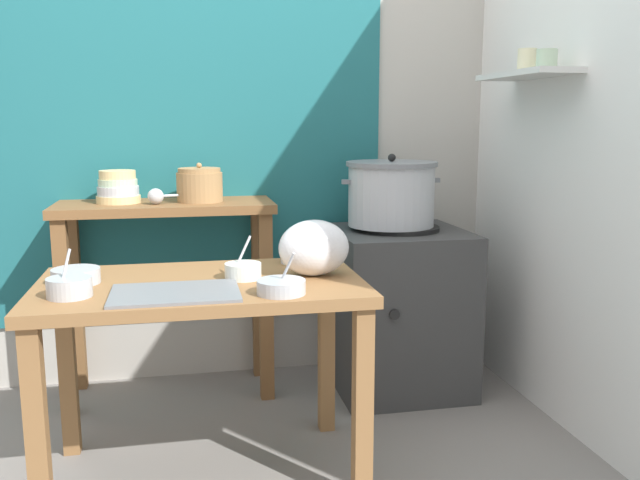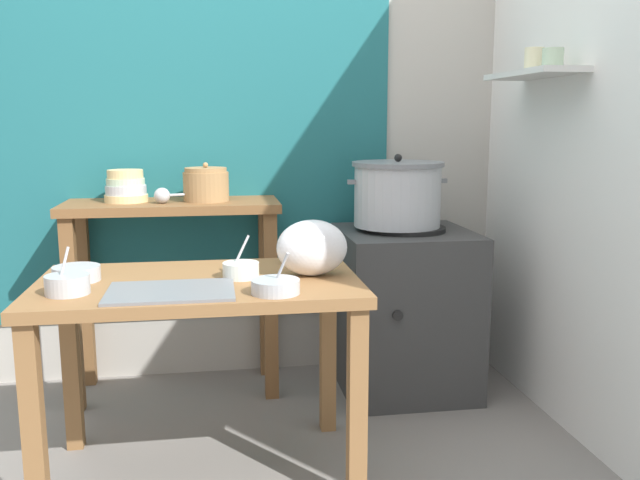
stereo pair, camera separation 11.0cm
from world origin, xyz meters
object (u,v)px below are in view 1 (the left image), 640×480
object	(u,v)px
stove_block	(398,309)
clay_pot	(200,185)
prep_bowl_1	(76,275)
prep_bowl_2	(243,270)
ladle	(158,196)
prep_bowl_4	(281,286)
bowl_stack_enamel	(118,188)
plastic_bag	(314,248)
prep_bowl_3	(69,286)
steamer_pot	(391,194)
prep_table	(202,312)
prep_bowl_0	(296,254)
serving_tray	(175,293)
back_shelf_table	(167,251)

from	to	relation	value
stove_block	clay_pot	bearing A→B (deg)	171.84
prep_bowl_1	prep_bowl_2	bearing A→B (deg)	-4.47
ladle	prep_bowl_4	world-z (taller)	ladle
bowl_stack_enamel	plastic_bag	distance (m)	1.10
prep_bowl_3	steamer_pot	bearing A→B (deg)	32.16
prep_bowl_3	prep_table	bearing A→B (deg)	18.12
stove_block	prep_bowl_0	distance (m)	0.80
steamer_pot	bowl_stack_enamel	distance (m)	1.23
ladle	serving_tray	distance (m)	0.93
steamer_pot	serving_tray	world-z (taller)	steamer_pot
prep_table	clay_pot	distance (m)	0.87
serving_tray	prep_bowl_1	bearing A→B (deg)	146.28
stove_block	prep_bowl_0	bearing A→B (deg)	-142.31
prep_table	ladle	distance (m)	0.82
serving_tray	plastic_bag	xyz separation A→B (m)	(0.48, 0.17, 0.09)
prep_bowl_0	prep_bowl_1	distance (m)	0.80
serving_tray	prep_bowl_0	world-z (taller)	prep_bowl_0
prep_bowl_1	prep_bowl_2	distance (m)	0.56
back_shelf_table	stove_block	size ratio (longest dim) A/B	1.23
serving_tray	prep_bowl_1	size ratio (longest dim) A/B	2.52
ladle	serving_tray	world-z (taller)	ladle
back_shelf_table	prep_bowl_2	bearing A→B (deg)	-70.83
prep_table	prep_bowl_0	xyz separation A→B (m)	(0.37, 0.23, 0.14)
prep_bowl_3	prep_bowl_2	bearing A→B (deg)	14.03
back_shelf_table	stove_block	bearing A→B (deg)	-6.98
plastic_bag	prep_bowl_3	xyz separation A→B (m)	(-0.80, -0.14, -0.07)
prep_table	clay_pot	xyz separation A→B (m)	(0.03, 0.79, 0.37)
ladle	prep_bowl_0	xyz separation A→B (m)	(0.53, -0.51, -0.18)
bowl_stack_enamel	prep_bowl_3	distance (m)	0.98
prep_table	stove_block	xyz separation A→B (m)	(0.93, 0.66, -0.23)
prep_bowl_0	prep_bowl_3	bearing A→B (deg)	-155.00
back_shelf_table	prep_bowl_4	xyz separation A→B (m)	(0.37, -1.02, 0.07)
prep_table	plastic_bag	world-z (taller)	plastic_bag
prep_bowl_3	prep_bowl_4	xyz separation A→B (m)	(0.65, -0.10, -0.01)
prep_table	steamer_pot	bearing A→B (deg)	37.44
ladle	prep_bowl_1	size ratio (longest dim) A/B	1.74
clay_pot	plastic_bag	xyz separation A→B (m)	(0.37, -0.79, -0.16)
prep_bowl_0	stove_block	bearing A→B (deg)	37.69
serving_tray	prep_bowl_0	size ratio (longest dim) A/B	3.30
steamer_pot	prep_bowl_4	size ratio (longest dim) A/B	3.01
prep_bowl_1	prep_bowl_3	world-z (taller)	prep_bowl_3
prep_table	serving_tray	distance (m)	0.22
plastic_bag	prep_bowl_3	bearing A→B (deg)	-170.35
back_shelf_table	plastic_bag	size ratio (longest dim) A/B	3.83
prep_bowl_0	prep_bowl_4	world-z (taller)	prep_bowl_4
prep_bowl_0	bowl_stack_enamel	bearing A→B (deg)	139.89
prep_bowl_3	prep_bowl_0	bearing A→B (deg)	25.00
plastic_bag	prep_bowl_1	distance (m)	0.81
prep_bowl_4	prep_bowl_2	bearing A→B (deg)	112.99
clay_pot	bowl_stack_enamel	distance (m)	0.36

